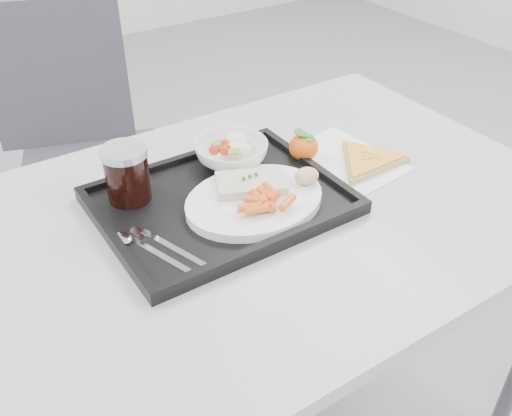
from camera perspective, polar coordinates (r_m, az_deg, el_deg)
The scene contains 14 objects.
table at distance 1.13m, azimuth 0.12°, elevation -2.79°, with size 1.20×0.80×0.75m.
chair at distance 1.85m, azimuth -17.29°, elevation 6.80°, with size 0.53×0.54×0.93m.
tray at distance 1.09m, azimuth -3.57°, elevation 0.60°, with size 0.45×0.35×0.03m.
dinner_plate at distance 1.07m, azimuth -0.16°, elevation 0.73°, with size 0.27×0.27×0.02m.
fish_fillet at distance 1.08m, azimuth -0.46°, elevation 2.51°, with size 0.15×0.13×0.03m.
bread_roll at distance 1.10m, azimuth 5.09°, elevation 3.21°, with size 0.06×0.05×0.03m.
salad_bowl at distance 1.19m, azimuth -2.48°, elevation 5.53°, with size 0.15×0.15×0.05m.
cola_glass at distance 1.09m, azimuth -12.80°, elevation 3.44°, with size 0.09×0.09×0.11m.
cutlery at distance 0.99m, azimuth -10.63°, elevation -3.64°, with size 0.11×0.17×0.01m.
napkin at distance 1.23m, azimuth 7.68°, elevation 4.24°, with size 0.27×0.27×0.00m.
tangerine at distance 1.22m, azimuth 4.79°, elevation 6.08°, with size 0.07×0.07×0.07m.
pizza_slice at distance 1.24m, azimuth 11.11°, elevation 4.71°, with size 0.28×0.28×0.02m.
carrot_pile at distance 1.03m, azimuth 0.80°, elevation 0.75°, with size 0.11×0.09×0.02m.
salad_contents at distance 1.19m, azimuth -2.27°, elevation 6.33°, with size 0.09×0.08×0.03m.
Camera 1 is at (-0.49, -0.44, 1.38)m, focal length 40.00 mm.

